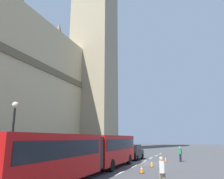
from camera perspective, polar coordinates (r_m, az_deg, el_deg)
name	(u,v)px	position (r m, az deg, el deg)	size (l,w,h in m)	color
ground_plane	(141,163)	(25.23, 7.66, -18.65)	(160.00, 160.00, 0.00)	#424244
lane_centre_marking	(144,161)	(26.84, 8.46, -18.25)	(29.80, 0.16, 0.01)	silver
clock_tower	(96,5)	(61.53, -4.37, 21.30)	(10.60, 10.60, 70.26)	tan
articulated_bus	(88,151)	(17.03, -6.45, -15.71)	(18.21, 2.54, 2.90)	#B20F0F
sedan_lead	(133,152)	(28.88, 5.64, -16.11)	(4.40, 1.86, 1.85)	black
traffic_cone_west	(142,169)	(18.12, 7.84, -20.14)	(0.36, 0.36, 0.58)	black
traffic_cone_middle	(152,164)	(22.03, 10.47, -18.70)	(0.36, 0.36, 0.58)	black
traffic_cone_east	(166,159)	(26.69, 13.97, -17.46)	(0.36, 0.36, 0.58)	black
street_lamp	(13,132)	(17.20, -24.75, -10.26)	(0.44, 0.44, 5.27)	black
pedestrian_near_cones	(162,172)	(12.61, 13.01, -20.38)	(0.44, 0.36, 1.69)	#726651
pedestrian_by_kerb	(180,154)	(27.32, 17.51, -15.81)	(0.41, 0.47, 1.69)	#262D4C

